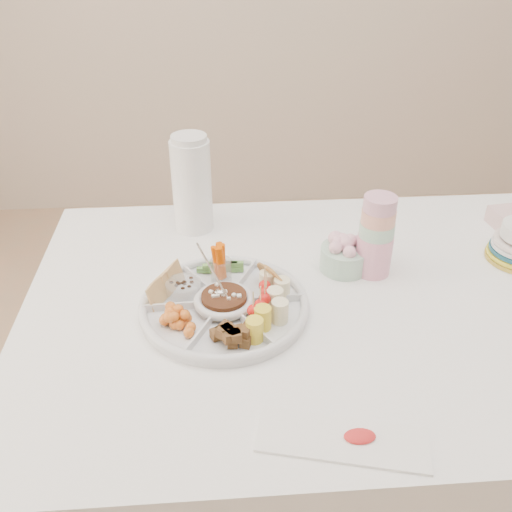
{
  "coord_description": "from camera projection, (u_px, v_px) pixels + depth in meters",
  "views": [
    {
      "loc": [
        -0.3,
        -1.07,
        1.57
      ],
      "look_at": [
        -0.21,
        0.07,
        0.84
      ],
      "focal_mm": 40.0,
      "sensor_mm": 36.0,
      "label": 1
    }
  ],
  "objects": [
    {
      "name": "party_tray",
      "position": [
        224.0,
        303.0,
        1.3
      ],
      "size": [
        0.4,
        0.4,
        0.04
      ],
      "primitive_type": "cylinder",
      "rotation": [
        0.0,
        0.0,
        0.04
      ],
      "color": "silver",
      "rests_on": "dining_table"
    },
    {
      "name": "granola_chunks",
      "position": [
        229.0,
        336.0,
        1.18
      ],
      "size": [
        0.1,
        0.1,
        0.04
      ],
      "primitive_type": null,
      "rotation": [
        0.0,
        0.0,
        0.04
      ],
      "color": "#422C13",
      "rests_on": "party_tray"
    },
    {
      "name": "carrot_cucumber",
      "position": [
        220.0,
        257.0,
        1.38
      ],
      "size": [
        0.1,
        0.1,
        0.09
      ],
      "primitive_type": null,
      "rotation": [
        0.0,
        0.0,
        0.04
      ],
      "color": "#EA5700",
      "rests_on": "party_tray"
    },
    {
      "name": "dining_table",
      "position": [
        335.0,
        409.0,
        1.55
      ],
      "size": [
        1.52,
        1.02,
        0.76
      ],
      "primitive_type": "cube",
      "color": "white",
      "rests_on": "floor"
    },
    {
      "name": "tortillas",
      "position": [
        269.0,
        276.0,
        1.35
      ],
      "size": [
        0.1,
        0.1,
        0.06
      ],
      "primitive_type": null,
      "rotation": [
        0.0,
        0.0,
        0.04
      ],
      "color": "olive",
      "rests_on": "party_tray"
    },
    {
      "name": "banana_tomato",
      "position": [
        278.0,
        304.0,
        1.23
      ],
      "size": [
        0.13,
        0.13,
        0.1
      ],
      "primitive_type": null,
      "rotation": [
        0.0,
        0.0,
        0.04
      ],
      "color": "#CEC36E",
      "rests_on": "party_tray"
    },
    {
      "name": "thermos",
      "position": [
        192.0,
        183.0,
        1.56
      ],
      "size": [
        0.11,
        0.11,
        0.28
      ],
      "primitive_type": "cylinder",
      "rotation": [
        0.0,
        0.0,
        -0.02
      ],
      "color": "white",
      "rests_on": "dining_table"
    },
    {
      "name": "bean_dip",
      "position": [
        224.0,
        300.0,
        1.29
      ],
      "size": [
        0.11,
        0.11,
        0.04
      ],
      "primitive_type": "cylinder",
      "rotation": [
        0.0,
        0.0,
        0.04
      ],
      "color": "black",
      "rests_on": "party_tray"
    },
    {
      "name": "placemat",
      "position": [
        343.0,
        440.0,
        1.0
      ],
      "size": [
        0.32,
        0.17,
        0.01
      ],
      "primitive_type": "cube",
      "rotation": [
        0.0,
        0.0,
        -0.24
      ],
      "color": "white",
      "rests_on": "dining_table"
    },
    {
      "name": "flower_bowl",
      "position": [
        345.0,
        253.0,
        1.43
      ],
      "size": [
        0.14,
        0.14,
        0.09
      ],
      "primitive_type": "cylinder",
      "rotation": [
        0.0,
        0.0,
        -0.2
      ],
      "color": "#A5DFBA",
      "rests_on": "dining_table"
    },
    {
      "name": "floor",
      "position": [
        325.0,
        495.0,
        1.76
      ],
      "size": [
        4.0,
        4.0,
        0.0
      ],
      "primitive_type": "plane",
      "color": "tan",
      "rests_on": "ground"
    },
    {
      "name": "cherries",
      "position": [
        174.0,
        320.0,
        1.22
      ],
      "size": [
        0.11,
        0.11,
        0.04
      ],
      "primitive_type": null,
      "rotation": [
        0.0,
        0.0,
        0.04
      ],
      "color": "orange",
      "rests_on": "party_tray"
    },
    {
      "name": "cup_stack",
      "position": [
        377.0,
        230.0,
        1.38
      ],
      "size": [
        0.1,
        0.1,
        0.24
      ],
      "primitive_type": "cylinder",
      "rotation": [
        0.0,
        0.0,
        0.16
      ],
      "color": "#BABABA",
      "rests_on": "dining_table"
    },
    {
      "name": "pita_raisins",
      "position": [
        174.0,
        282.0,
        1.33
      ],
      "size": [
        0.12,
        0.12,
        0.06
      ],
      "primitive_type": null,
      "rotation": [
        0.0,
        0.0,
        0.04
      ],
      "color": "#C2854A",
      "rests_on": "party_tray"
    }
  ]
}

